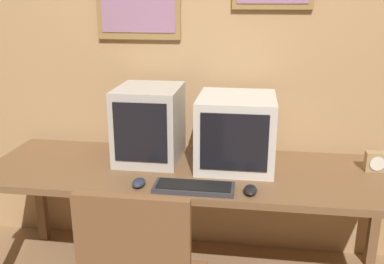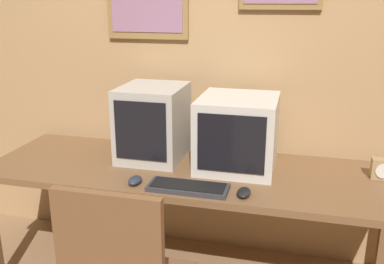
# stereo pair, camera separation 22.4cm
# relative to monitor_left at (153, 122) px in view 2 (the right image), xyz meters

# --- Properties ---
(wall_back) EXTENTS (8.00, 0.08, 2.60)m
(wall_back) POSITION_rel_monitor_left_xyz_m (0.26, 0.32, 0.39)
(wall_back) COLOR tan
(wall_back) RESTS_ON ground_plane
(desk) EXTENTS (2.24, 0.72, 0.70)m
(desk) POSITION_rel_monitor_left_xyz_m (0.26, -0.12, -0.27)
(desk) COLOR brown
(desk) RESTS_ON ground_plane
(monitor_left) EXTENTS (0.34, 0.41, 0.42)m
(monitor_left) POSITION_rel_monitor_left_xyz_m (0.00, 0.00, 0.00)
(monitor_left) COLOR #B7B2A8
(monitor_left) RESTS_ON desk
(monitor_right) EXTENTS (0.41, 0.45, 0.38)m
(monitor_right) POSITION_rel_monitor_left_xyz_m (0.49, -0.02, -0.02)
(monitor_right) COLOR beige
(monitor_right) RESTS_ON desk
(keyboard_main) EXTENTS (0.39, 0.15, 0.03)m
(keyboard_main) POSITION_rel_monitor_left_xyz_m (0.31, -0.38, -0.20)
(keyboard_main) COLOR #333338
(keyboard_main) RESTS_ON desk
(mouse_near_keyboard) EXTENTS (0.06, 0.11, 0.03)m
(mouse_near_keyboard) POSITION_rel_monitor_left_xyz_m (0.57, -0.38, -0.19)
(mouse_near_keyboard) COLOR black
(mouse_near_keyboard) RESTS_ON desk
(mouse_far_corner) EXTENTS (0.06, 0.10, 0.04)m
(mouse_far_corner) POSITION_rel_monitor_left_xyz_m (0.03, -0.38, -0.19)
(mouse_far_corner) COLOR #282D3D
(mouse_far_corner) RESTS_ON desk
(desk_clock) EXTENTS (0.11, 0.07, 0.10)m
(desk_clock) POSITION_rel_monitor_left_xyz_m (1.23, -0.01, -0.16)
(desk_clock) COLOR #A38456
(desk_clock) RESTS_ON desk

